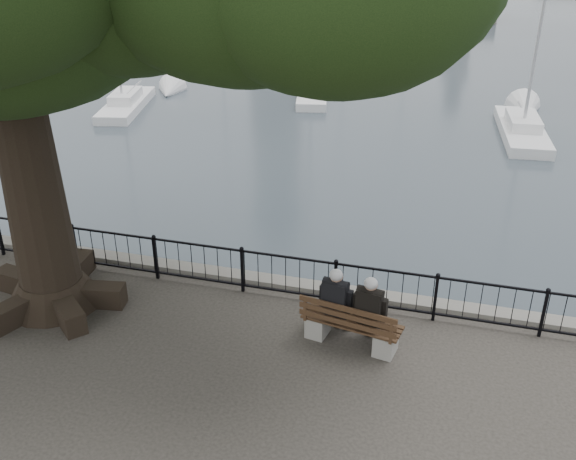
% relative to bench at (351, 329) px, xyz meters
% --- Properties ---
extents(harbor, '(260.00, 260.00, 1.20)m').
position_rel_bench_xyz_m(harbor, '(-1.55, 1.73, -0.84)').
color(harbor, slate).
rests_on(harbor, ground).
extents(railing, '(22.06, 0.06, 1.00)m').
position_rel_bench_xyz_m(railing, '(-1.55, 1.23, 0.21)').
color(railing, black).
rests_on(railing, ground).
extents(bench, '(1.94, 0.88, 0.99)m').
position_rel_bench_xyz_m(bench, '(0.00, 0.00, 0.00)').
color(bench, gray).
rests_on(bench, ground).
extents(person_left, '(0.52, 0.83, 1.56)m').
position_rel_bench_xyz_m(person_left, '(-0.29, 0.16, 0.38)').
color(person_left, black).
rests_on(person_left, ground).
extents(person_right, '(0.52, 0.83, 1.56)m').
position_rel_bench_xyz_m(person_right, '(0.36, 0.04, 0.38)').
color(person_right, black).
rests_on(person_right, ground).
extents(sailboat_a, '(2.66, 5.53, 9.29)m').
position_rel_bench_xyz_m(sailboat_a, '(-13.53, 16.23, -1.06)').
color(sailboat_a, white).
rests_on(sailboat_a, ground).
extents(sailboat_b, '(2.43, 5.19, 11.03)m').
position_rel_bench_xyz_m(sailboat_b, '(-5.69, 20.42, -1.01)').
color(sailboat_b, white).
rests_on(sailboat_b, ground).
extents(sailboat_c, '(2.12, 5.93, 12.43)m').
position_rel_bench_xyz_m(sailboat_c, '(3.93, 17.07, -0.99)').
color(sailboat_c, white).
rests_on(sailboat_c, ground).
extents(sailboat_e, '(2.48, 6.11, 13.17)m').
position_rel_bench_xyz_m(sailboat_e, '(-14.15, 30.50, -0.98)').
color(sailboat_e, white).
rests_on(sailboat_e, ground).
extents(sailboat_f, '(2.72, 4.79, 9.61)m').
position_rel_bench_xyz_m(sailboat_f, '(-2.52, 33.35, -1.03)').
color(sailboat_f, white).
rests_on(sailboat_f, ground).
extents(sailboat_h, '(3.71, 6.25, 13.17)m').
position_rel_bench_xyz_m(sailboat_h, '(-7.91, 40.27, -0.98)').
color(sailboat_h, white).
rests_on(sailboat_h, ground).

